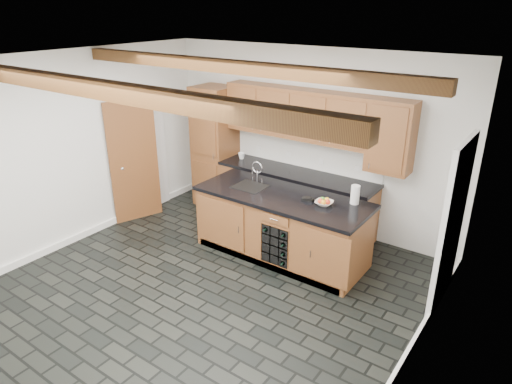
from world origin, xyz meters
TOP-DOWN VIEW (x-y plane):
  - ground at (0.00, 0.00)m, footprint 5.00×5.00m
  - room_shell at (-0.09, 0.53)m, footprint 5.01×5.00m
  - back_cabinetry at (-0.38, 2.24)m, footprint 3.65×0.62m
  - island at (0.31, 1.28)m, footprint 2.48×0.96m
  - faucet at (-0.25, 1.33)m, footprint 0.45×0.40m
  - kitchen_scale at (0.68, 1.34)m, footprint 0.16×0.10m
  - fruit_bowl at (0.92, 1.34)m, footprint 0.25×0.25m
  - fruit_cluster at (0.92, 1.34)m, footprint 0.16×0.17m
  - paper_towel at (1.22, 1.61)m, footprint 0.12×0.12m
  - mug at (-1.11, 2.24)m, footprint 0.15×0.15m

SIDE VIEW (x-z plane):
  - ground at x=0.00m, z-range 0.00..0.00m
  - island at x=0.31m, z-range 0.00..0.93m
  - kitchen_scale at x=0.68m, z-range 0.93..0.98m
  - fruit_bowl at x=0.92m, z-range 0.93..0.99m
  - faucet at x=-0.25m, z-range 0.79..1.14m
  - back_cabinetry at x=-0.38m, z-range -0.12..2.08m
  - mug at x=-1.11m, z-range 0.93..1.04m
  - fruit_cluster at x=0.92m, z-range 0.95..1.02m
  - paper_towel at x=1.22m, z-range 0.93..1.18m
  - room_shell at x=-0.09m, z-range -0.97..4.03m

